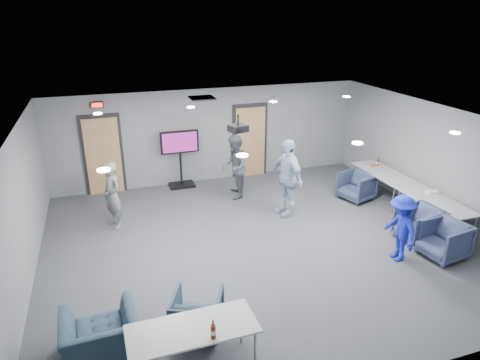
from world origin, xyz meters
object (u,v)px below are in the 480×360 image
object	(u,v)px
chair_right_c	(443,240)
tv_stand	(180,155)
chair_front_b	(101,335)
person_d	(400,228)
projector	(238,128)
table_right_a	(384,174)
chair_front_a	(197,313)
table_right_b	(436,202)
person_a	(113,195)
bottle_front	(213,331)
table_front_left	(192,331)
person_c	(287,177)
bottle_right	(378,163)
person_b	(235,167)
chair_right_a	(356,186)
chair_right_b	(419,224)

from	to	relation	value
chair_right_c	tv_stand	world-z (taller)	tv_stand
chair_right_c	chair_front_b	xyz separation A→B (m)	(-6.67, -0.62, -0.04)
person_d	projector	size ratio (longest dim) A/B	3.27
chair_front_b	table_right_a	size ratio (longest dim) A/B	0.56
chair_front_a	table_right_b	size ratio (longest dim) A/B	0.41
chair_front_a	projector	xyz separation A→B (m)	(1.66, 3.00, 2.06)
person_a	projector	world-z (taller)	projector
chair_front_b	bottle_front	distance (m)	1.80
chair_right_c	projector	bearing A→B (deg)	-131.99
person_a	bottle_front	bearing A→B (deg)	-16.61
table_front_left	bottle_front	xyz separation A→B (m)	(0.22, -0.27, 0.15)
person_c	bottle_right	bearing A→B (deg)	89.28
table_right_a	table_right_b	bearing A→B (deg)	-180.00
person_d	chair_front_b	xyz separation A→B (m)	(-5.75, -0.83, -0.35)
person_b	table_right_b	bearing A→B (deg)	64.19
person_c	bottle_front	bearing A→B (deg)	-45.64
person_d	table_right_b	xyz separation A→B (m)	(1.57, 0.80, -0.01)
chair_right_c	table_right_a	distance (m)	3.00
chair_right_a	person_c	bearing A→B (deg)	-102.67
chair_front_b	table_front_left	size ratio (longest dim) A/B	0.60
bottle_front	chair_right_b	bearing A→B (deg)	23.63
person_c	tv_stand	bearing A→B (deg)	-152.06
chair_right_a	chair_right_c	size ratio (longest dim) A/B	0.96
table_front_left	tv_stand	size ratio (longest dim) A/B	1.09
person_a	chair_front_a	world-z (taller)	person_a
chair_right_c	chair_front_a	world-z (taller)	chair_right_c
chair_right_b	projector	bearing A→B (deg)	-120.90
bottle_right	projector	world-z (taller)	projector
person_d	table_right_a	xyz separation A→B (m)	(1.57, 2.70, -0.01)
chair_right_a	bottle_front	world-z (taller)	bottle_front
chair_front_a	bottle_right	xyz separation A→B (m)	(6.02, 3.98, 0.47)
person_d	chair_right_b	distance (m)	1.09
table_front_left	chair_right_b	bearing A→B (deg)	19.49
chair_right_a	chair_front_b	bearing A→B (deg)	-79.22
person_c	bottle_front	distance (m)	5.38
person_c	chair_right_a	size ratio (longest dim) A/B	2.37
chair_front_b	bottle_right	world-z (taller)	bottle_right
table_right_b	table_front_left	world-z (taller)	same
chair_right_c	bottle_front	world-z (taller)	bottle_front
person_a	projector	bearing A→B (deg)	40.22
table_right_b	bottle_front	size ratio (longest dim) A/B	6.56
person_a	person_d	bearing A→B (deg)	30.55
chair_front_a	projector	world-z (taller)	projector
person_a	chair_front_a	bearing A→B (deg)	-13.83
table_right_a	projector	xyz separation A→B (m)	(-4.23, -0.50, 1.72)
chair_front_a	table_right_a	size ratio (longest dim) A/B	0.40
person_c	person_d	distance (m)	2.94
chair_right_a	table_right_a	world-z (taller)	chair_right_a
table_right_a	chair_front_b	bearing A→B (deg)	115.72
bottle_front	chair_right_a	bearing A→B (deg)	41.91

